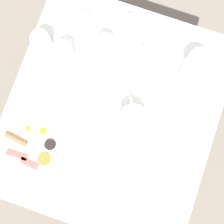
# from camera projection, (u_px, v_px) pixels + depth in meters

# --- Properties ---
(ground_plane) EXTENTS (8.00, 8.00, 0.00)m
(ground_plane) POSITION_uv_depth(u_px,v_px,m) (112.00, 126.00, 2.16)
(ground_plane) COLOR #70665B
(table) EXTENTS (1.07, 0.96, 0.71)m
(table) POSITION_uv_depth(u_px,v_px,m) (112.00, 114.00, 1.52)
(table) COLOR silver
(table) RESTS_ON ground_plane
(breakfast_plate) EXTENTS (0.31, 0.31, 0.04)m
(breakfast_plate) POSITION_uv_depth(u_px,v_px,m) (33.00, 145.00, 1.42)
(breakfast_plate) COLOR white
(breakfast_plate) RESTS_ON table
(teapot_near) EXTENTS (0.19, 0.12, 0.12)m
(teapot_near) POSITION_uv_depth(u_px,v_px,m) (133.00, 118.00, 1.40)
(teapot_near) COLOR white
(teapot_near) RESTS_ON table
(teapot_far) EXTENTS (0.17, 0.14, 0.12)m
(teapot_far) POSITION_uv_depth(u_px,v_px,m) (198.00, 63.00, 1.43)
(teapot_far) COLOR white
(teapot_far) RESTS_ON table
(teacup_with_saucer_left) EXTENTS (0.16, 0.16, 0.06)m
(teacup_with_saucer_left) POSITION_uv_depth(u_px,v_px,m) (150.00, 52.00, 1.46)
(teacup_with_saucer_left) COLOR white
(teacup_with_saucer_left) RESTS_ON table
(teacup_with_saucer_right) EXTENTS (0.16, 0.16, 0.06)m
(teacup_with_saucer_right) POSITION_uv_depth(u_px,v_px,m) (81.00, 22.00, 1.48)
(teacup_with_saucer_right) COLOR white
(teacup_with_saucer_right) RESTS_ON table
(water_glass_tall) EXTENTS (0.08, 0.08, 0.12)m
(water_glass_tall) POSITION_uv_depth(u_px,v_px,m) (42.00, 42.00, 1.43)
(water_glass_tall) COLOR white
(water_glass_tall) RESTS_ON table
(water_glass_short) EXTENTS (0.08, 0.08, 0.12)m
(water_glass_short) POSITION_uv_depth(u_px,v_px,m) (105.00, 46.00, 1.44)
(water_glass_short) COLOR white
(water_glass_short) RESTS_ON table
(wine_glass_spare) EXTENTS (0.08, 0.08, 0.12)m
(wine_glass_spare) POSITION_uv_depth(u_px,v_px,m) (65.00, 53.00, 1.43)
(wine_glass_spare) COLOR white
(wine_glass_spare) RESTS_ON table
(creamer_jug) EXTENTS (0.08, 0.06, 0.06)m
(creamer_jug) POSITION_uv_depth(u_px,v_px,m) (132.00, 21.00, 1.48)
(creamer_jug) COLOR white
(creamer_jug) RESTS_ON table
(napkin_folded) EXTENTS (0.17, 0.16, 0.01)m
(napkin_folded) POSITION_uv_depth(u_px,v_px,m) (124.00, 178.00, 1.41)
(napkin_folded) COLOR white
(napkin_folded) RESTS_ON table
(fork_by_plate) EXTENTS (0.14, 0.13, 0.00)m
(fork_by_plate) POSITION_uv_depth(u_px,v_px,m) (148.00, 217.00, 1.39)
(fork_by_plate) COLOR silver
(fork_by_plate) RESTS_ON table
(knife_by_plate) EXTENTS (0.19, 0.08, 0.00)m
(knife_by_plate) POSITION_uv_depth(u_px,v_px,m) (87.00, 97.00, 1.46)
(knife_by_plate) COLOR silver
(knife_by_plate) RESTS_ON table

